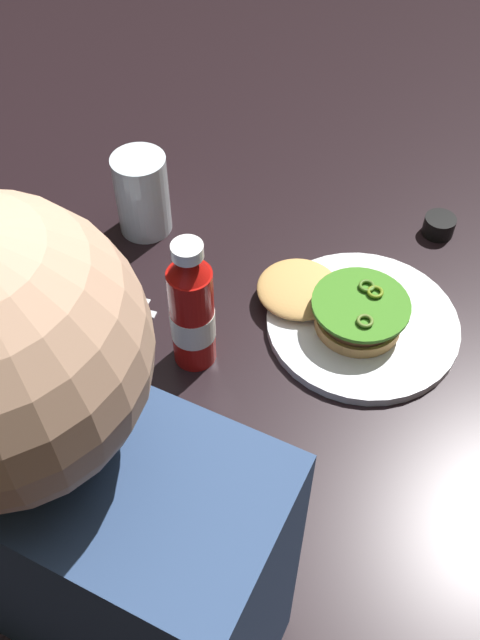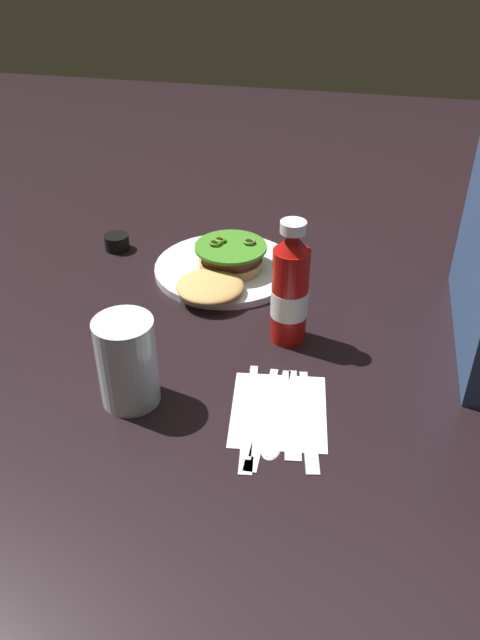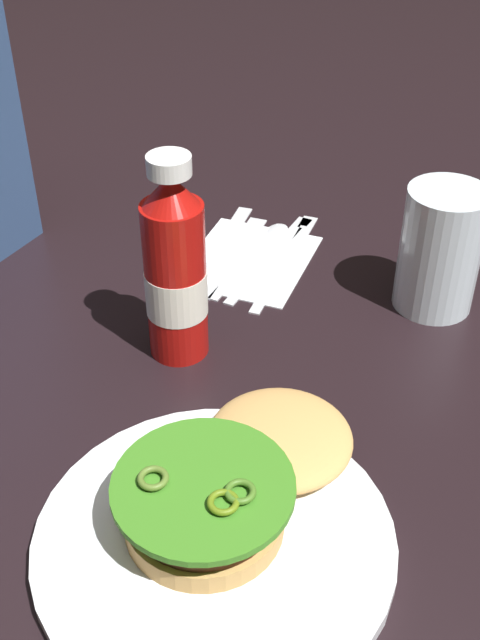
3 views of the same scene
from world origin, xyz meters
name	(u,v)px [view 1 (image 1 of 3)]	position (x,y,z in m)	size (l,w,h in m)	color
ground_plane	(297,265)	(0.00, 0.00, 0.00)	(3.00, 3.00, 0.00)	black
dinner_plate	(362,323)	(-0.13, 0.07, 0.01)	(0.27, 0.27, 0.01)	white
burger_sandwich	(336,304)	(-0.09, 0.08, 0.03)	(0.22, 0.14, 0.05)	tan
ketchup_bottle	(192,311)	(0.06, 0.22, 0.09)	(0.06, 0.06, 0.21)	#A7100C
water_glass	(142,194)	(0.25, 0.03, 0.07)	(0.08, 0.08, 0.13)	silver
condiment_cup	(439,226)	(-0.17, -0.17, 0.02)	(0.05, 0.05, 0.03)	black
napkin	(82,319)	(0.23, 0.24, 0.00)	(0.16, 0.13, 0.00)	white
butter_knife	(78,294)	(0.26, 0.20, 0.00)	(0.22, 0.05, 0.00)	silver
steak_knife	(73,302)	(0.26, 0.22, 0.00)	(0.21, 0.02, 0.00)	silver
spoon_utensil	(65,312)	(0.26, 0.24, 0.00)	(0.18, 0.03, 0.00)	silver
fork_utensil	(64,325)	(0.25, 0.26, 0.00)	(0.18, 0.05, 0.00)	silver
table_knife	(52,335)	(0.25, 0.28, 0.00)	(0.20, 0.05, 0.00)	silver
diner_person	(60,501)	(-0.02, 0.56, 0.25)	(0.37, 0.19, 0.54)	navy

